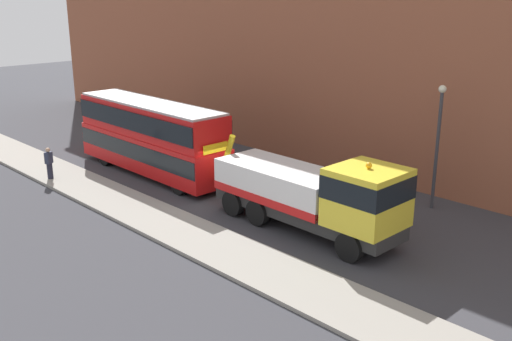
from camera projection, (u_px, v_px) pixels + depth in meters
ground_plane at (228, 199)px, 29.02m from camera, size 120.00×120.00×0.00m
near_kerb at (158, 220)px, 26.19m from camera, size 60.00×2.80×0.15m
building_facade at (339, 24)px, 32.16m from camera, size 60.00×1.50×16.00m
recovery_tow_truck at (313, 193)px, 24.52m from camera, size 10.15×2.70×3.67m
double_decker_bus at (151, 135)px, 32.38m from camera, size 11.06×2.63×4.06m
pedestrian_onlooker at (49, 164)px, 31.43m from camera, size 0.42×0.48×1.71m
street_lamp at (438, 137)px, 26.82m from camera, size 0.36×0.36×5.83m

